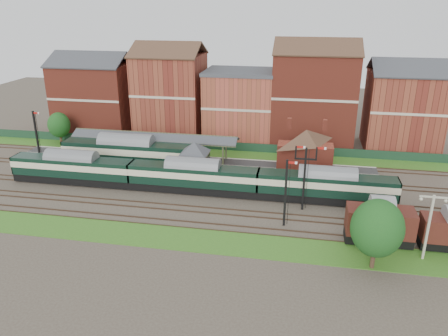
% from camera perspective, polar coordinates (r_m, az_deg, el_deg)
% --- Properties ---
extents(ground, '(160.00, 160.00, 0.00)m').
position_cam_1_polar(ground, '(58.29, -1.67, -3.36)').
color(ground, '#473D33').
rests_on(ground, ground).
extents(grass_back, '(90.00, 4.50, 0.06)m').
position_cam_1_polar(grass_back, '(72.87, 0.96, 1.81)').
color(grass_back, '#2D6619').
rests_on(grass_back, ground).
extents(grass_front, '(90.00, 5.00, 0.06)m').
position_cam_1_polar(grass_front, '(47.93, -4.71, -9.19)').
color(grass_front, '#2D6619').
rests_on(grass_front, ground).
extents(fence, '(90.00, 0.12, 1.50)m').
position_cam_1_polar(fence, '(74.50, 1.22, 2.83)').
color(fence, '#193823').
rests_on(fence, ground).
extents(platform, '(55.00, 3.40, 1.00)m').
position_cam_1_polar(platform, '(67.95, -4.08, 0.71)').
color(platform, '#2D2D2D').
rests_on(platform, ground).
extents(signal_box, '(5.40, 5.40, 6.00)m').
position_cam_1_polar(signal_box, '(60.64, -3.83, 0.86)').
color(signal_box, '#637553').
rests_on(signal_box, ground).
extents(brick_hut, '(3.20, 2.64, 2.94)m').
position_cam_1_polar(brick_hut, '(60.00, 3.64, -1.41)').
color(brick_hut, maroon).
rests_on(brick_hut, ground).
extents(station_building, '(8.10, 8.10, 5.90)m').
position_cam_1_polar(station_building, '(64.80, 10.57, 2.61)').
color(station_building, '#983726').
rests_on(station_building, platform).
extents(canopy, '(26.00, 3.89, 4.08)m').
position_cam_1_polar(canopy, '(68.35, -9.06, 4.23)').
color(canopy, '#41492E').
rests_on(canopy, platform).
extents(semaphore_bracket, '(3.60, 0.25, 8.18)m').
position_cam_1_polar(semaphore_bracket, '(53.05, 10.52, -0.84)').
color(semaphore_bracket, black).
rests_on(semaphore_bracket, ground).
extents(semaphore_platform_end, '(1.23, 0.25, 8.00)m').
position_cam_1_polar(semaphore_platform_end, '(75.39, -23.28, 4.01)').
color(semaphore_platform_end, black).
rests_on(semaphore_platform_end, ground).
extents(semaphore_siding, '(1.23, 0.25, 8.00)m').
position_cam_1_polar(semaphore_siding, '(49.10, 8.07, -3.14)').
color(semaphore_siding, black).
rests_on(semaphore_siding, ground).
extents(yard_lamp, '(2.60, 0.22, 7.00)m').
position_cam_1_polar(yard_lamp, '(46.84, 25.19, -6.58)').
color(yard_lamp, beige).
rests_on(yard_lamp, ground).
extents(town_backdrop, '(69.00, 10.00, 16.00)m').
position_cam_1_polar(town_backdrop, '(79.54, 1.95, 8.68)').
color(town_backdrop, '#983726').
rests_on(town_backdrop, ground).
extents(dmu_train, '(51.83, 2.73, 3.98)m').
position_cam_1_polar(dmu_train, '(57.89, -4.04, -1.07)').
color(dmu_train, black).
rests_on(dmu_train, ground).
extents(platform_railcar, '(19.75, 3.11, 4.55)m').
position_cam_1_polar(platform_railcar, '(67.24, -12.53, 1.96)').
color(platform_railcar, black).
rests_on(platform_railcar, ground).
extents(goods_van_b, '(6.86, 2.97, 4.16)m').
position_cam_1_polar(goods_van_b, '(48.84, 19.66, -6.76)').
color(goods_van_b, black).
rests_on(goods_van_b, ground).
extents(tree_far, '(4.90, 4.90, 7.15)m').
position_cam_1_polar(tree_far, '(43.36, 19.37, -7.44)').
color(tree_far, '#382619').
rests_on(tree_far, ground).
extents(tree_back, '(3.88, 3.88, 5.67)m').
position_cam_1_polar(tree_back, '(82.92, -20.75, 5.28)').
color(tree_back, '#382619').
rests_on(tree_back, ground).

